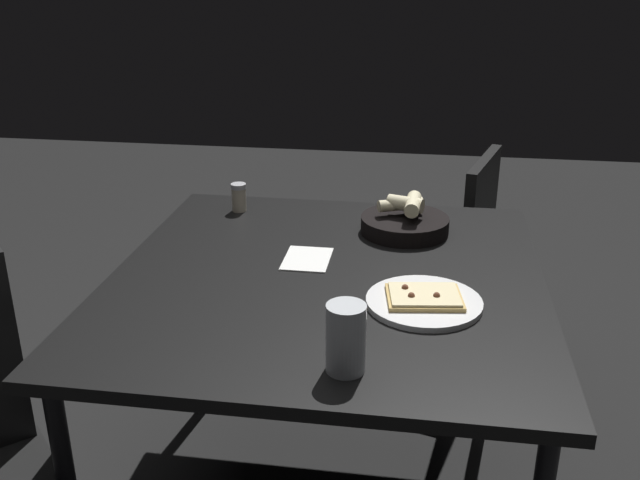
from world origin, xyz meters
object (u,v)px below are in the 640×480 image
object	(u,v)px
chair_far	(445,248)
beer_glass	(346,342)
pizza_plate	(424,301)
pepper_shaker	(239,199)
bread_basket	(405,222)
dining_table	(327,294)

from	to	relation	value
chair_far	beer_glass	bearing A→B (deg)	-9.80
pizza_plate	pepper_shaker	world-z (taller)	pepper_shaker
bread_basket	beer_glass	size ratio (longest dim) A/B	1.81
pizza_plate	beer_glass	world-z (taller)	beer_glass
pizza_plate	chair_far	bearing A→B (deg)	175.60
bread_basket	chair_far	distance (m)	0.63
pepper_shaker	chair_far	world-z (taller)	chair_far
pizza_plate	chair_far	xyz separation A→B (m)	(-0.99, 0.08, -0.27)
pepper_shaker	beer_glass	bearing A→B (deg)	26.85
bread_basket	pizza_plate	bearing A→B (deg)	7.88
bread_basket	beer_glass	xyz separation A→B (m)	(0.75, -0.08, 0.03)
dining_table	pizza_plate	world-z (taller)	pizza_plate
dining_table	beer_glass	distance (m)	0.46
dining_table	pizza_plate	size ratio (longest dim) A/B	4.26
bread_basket	pepper_shaker	bearing A→B (deg)	-102.10
pizza_plate	beer_glass	distance (m)	0.34
bread_basket	pepper_shaker	xyz separation A→B (m)	(-0.11, -0.52, 0.01)
beer_glass	pepper_shaker	size ratio (longest dim) A/B	1.58
dining_table	bread_basket	xyz separation A→B (m)	(-0.32, 0.18, 0.09)
dining_table	pepper_shaker	xyz separation A→B (m)	(-0.43, -0.34, 0.10)
bread_basket	chair_far	size ratio (longest dim) A/B	0.30
pepper_shaker	chair_far	distance (m)	0.84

